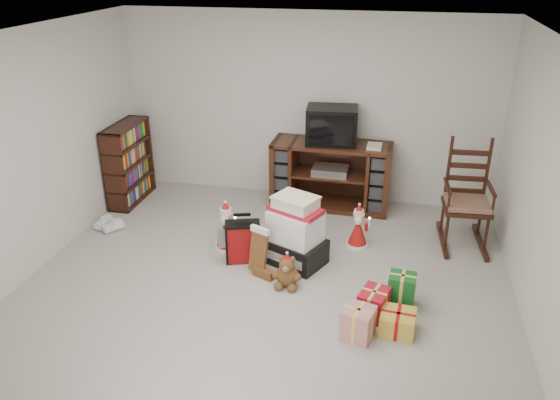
# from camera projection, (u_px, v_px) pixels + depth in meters

# --- Properties ---
(room) EXTENTS (5.01, 5.01, 2.51)m
(room) POSITION_uv_depth(u_px,v_px,m) (262.00, 178.00, 5.05)
(room) COLOR #A29D94
(room) RESTS_ON ground
(tv_stand) EXTENTS (1.56, 0.58, 0.89)m
(tv_stand) POSITION_uv_depth(u_px,v_px,m) (331.00, 175.00, 7.26)
(tv_stand) COLOR #401F12
(tv_stand) RESTS_ON floor
(bookshelf) EXTENTS (0.30, 0.89, 1.08)m
(bookshelf) POSITION_uv_depth(u_px,v_px,m) (129.00, 164.00, 7.40)
(bookshelf) COLOR #32170D
(bookshelf) RESTS_ON floor
(rocking_chair) EXTENTS (0.57, 0.89, 1.29)m
(rocking_chair) POSITION_uv_depth(u_px,v_px,m) (466.00, 207.00, 6.36)
(rocking_chair) COLOR #32170D
(rocking_chair) RESTS_ON floor
(gift_pile) EXTENTS (0.75, 0.67, 0.78)m
(gift_pile) POSITION_uv_depth(u_px,v_px,m) (295.00, 235.00, 5.95)
(gift_pile) COLOR black
(gift_pile) RESTS_ON floor
(red_suitcase) EXTENTS (0.40, 0.29, 0.55)m
(red_suitcase) POSITION_uv_depth(u_px,v_px,m) (243.00, 242.00, 6.02)
(red_suitcase) COLOR maroon
(red_suitcase) RESTS_ON floor
(stocking) EXTENTS (0.28, 0.21, 0.55)m
(stocking) POSITION_uv_depth(u_px,v_px,m) (259.00, 251.00, 5.77)
(stocking) COLOR #0B6818
(stocking) RESTS_ON floor
(teddy_bear) EXTENTS (0.24, 0.21, 0.35)m
(teddy_bear) POSITION_uv_depth(u_px,v_px,m) (287.00, 273.00, 5.60)
(teddy_bear) COLOR brown
(teddy_bear) RESTS_ON floor
(santa_figurine) EXTENTS (0.26, 0.25, 0.53)m
(santa_figurine) POSITION_uv_depth(u_px,v_px,m) (358.00, 230.00, 6.35)
(santa_figurine) COLOR #AA1312
(santa_figurine) RESTS_ON floor
(mrs_claus_figurine) EXTENTS (0.29, 0.27, 0.59)m
(mrs_claus_figurine) POSITION_uv_depth(u_px,v_px,m) (227.00, 231.00, 6.28)
(mrs_claus_figurine) COLOR #AA1312
(mrs_claus_figurine) RESTS_ON floor
(sneaker_pair) EXTENTS (0.37, 0.28, 0.09)m
(sneaker_pair) POSITION_uv_depth(u_px,v_px,m) (109.00, 226.00, 6.79)
(sneaker_pair) COLOR white
(sneaker_pair) RESTS_ON floor
(gift_cluster) EXTENTS (0.59, 0.90, 0.27)m
(gift_cluster) POSITION_uv_depth(u_px,v_px,m) (385.00, 311.00, 5.04)
(gift_cluster) COLOR #B41425
(gift_cluster) RESTS_ON floor
(crt_television) EXTENTS (0.68, 0.52, 0.47)m
(crt_television) POSITION_uv_depth(u_px,v_px,m) (332.00, 125.00, 6.99)
(crt_television) COLOR black
(crt_television) RESTS_ON tv_stand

